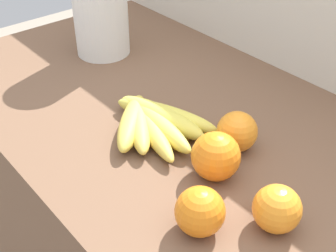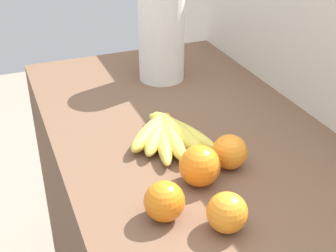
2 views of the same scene
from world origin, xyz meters
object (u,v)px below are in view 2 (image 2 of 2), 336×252
Objects in this scene: orange_right at (200,166)px; paper_towel_roll at (161,34)px; banana_bunch at (167,133)px; orange_back_left at (227,212)px; orange_front at (164,201)px; orange_center at (230,152)px.

orange_right is 0.28× the size of paper_towel_roll.
paper_towel_roll is at bearing 161.15° from banana_bunch.
banana_bunch is 0.16m from orange_right.
orange_back_left is at bearing -11.21° from paper_towel_roll.
orange_front is at bearing -55.21° from orange_right.
orange_right reaches higher than orange_center.
orange_right reaches higher than banana_bunch.
orange_front is 0.25× the size of paper_towel_roll.
banana_bunch is 3.14× the size of orange_back_left.
orange_right is 1.14× the size of orange_back_left.
orange_center is at bearing 118.45° from orange_front.
orange_right is 0.12m from orange_front.
orange_center is 0.25× the size of paper_towel_roll.
orange_right is (0.16, -0.00, 0.02)m from banana_bunch.
paper_towel_roll is (-0.55, 0.21, 0.09)m from orange_front.
orange_right is at bearing -0.09° from banana_bunch.
banana_bunch is 3.07× the size of orange_center.
orange_center is at bearing -4.06° from paper_towel_roll.
orange_back_left is 0.63m from paper_towel_roll.
paper_towel_roll is at bearing 167.21° from orange_right.
banana_bunch is 0.76× the size of paper_towel_roll.
paper_towel_roll is (-0.61, 0.12, 0.09)m from orange_back_left.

